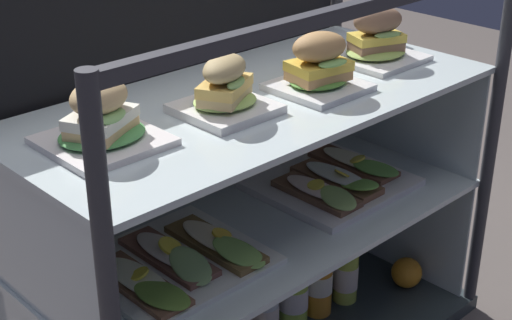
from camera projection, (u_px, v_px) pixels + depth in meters
case_frame at (210, 152)px, 1.75m from camera, size 1.10×0.53×0.91m
riser_lower_tier at (256, 286)px, 1.78m from camera, size 1.04×0.47×0.33m
shelf_lower_glass at (256, 222)px, 1.70m from camera, size 1.06×0.48×0.01m
riser_upper_tier at (256, 163)px, 1.64m from camera, size 1.04×0.47×0.28m
shelf_upper_glass at (256, 99)px, 1.58m from camera, size 1.06×0.48×0.01m
plated_roll_sandwich_left_of_center at (101, 121)px, 1.34m from camera, size 0.20×0.20×0.12m
plated_roll_sandwich_far_left at (225, 92)px, 1.47m from camera, size 0.17×0.17×0.11m
plated_roll_sandwich_mid_right at (319, 67)px, 1.59m from camera, size 0.18×0.18×0.12m
plated_roll_sandwich_far_right at (377, 41)px, 1.77m from camera, size 0.19×0.19×0.13m
open_sandwich_tray_near_right_corner at (178, 261)px, 1.51m from camera, size 0.34×0.32×0.06m
open_sandwich_tray_center at (336, 181)px, 1.83m from camera, size 0.34×0.31×0.06m
juice_bottle_front_fourth at (264, 312)px, 1.82m from camera, size 0.07×0.07×0.21m
juice_bottle_tucked_behind at (294, 289)px, 1.87m from camera, size 0.07×0.07×0.25m
juice_bottle_front_second at (319, 281)px, 1.92m from camera, size 0.07×0.07×0.23m
juice_bottle_near_post at (346, 268)px, 1.97m from camera, size 0.06×0.06×0.25m
orange_fruit_beside_bottles at (407, 273)px, 2.04m from camera, size 0.08×0.08×0.08m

